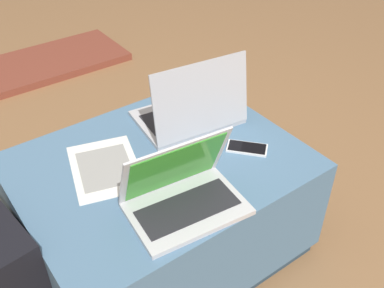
{
  "coord_description": "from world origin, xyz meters",
  "views": [
    {
      "loc": [
        -0.59,
        -0.99,
        1.37
      ],
      "look_at": [
        0.08,
        -0.07,
        0.51
      ],
      "focal_mm": 42.0,
      "sensor_mm": 36.0,
      "label": 1
    }
  ],
  "objects": [
    {
      "name": "paper_sheet",
      "position": [
        -0.16,
        0.07,
        0.43
      ],
      "size": [
        0.28,
        0.34,
        0.0
      ],
      "rotation": [
        0.0,
        0.0,
        -0.28
      ],
      "color": "silver",
      "rests_on": "ottoman"
    },
    {
      "name": "ground_plane",
      "position": [
        0.0,
        0.0,
        0.0
      ],
      "size": [
        14.0,
        14.0,
        0.0
      ],
      "primitive_type": "plane",
      "color": "olive"
    },
    {
      "name": "ottoman",
      "position": [
        0.0,
        0.0,
        0.22
      ],
      "size": [
        0.92,
        0.72,
        0.43
      ],
      "color": "#2A3D4E",
      "rests_on": "ground_plane"
    },
    {
      "name": "cell_phone",
      "position": [
        0.28,
        -0.12,
        0.43
      ],
      "size": [
        0.14,
        0.15,
        0.01
      ],
      "rotation": [
        0.0,
        0.0,
        3.86
      ],
      "color": "white",
      "rests_on": "ottoman"
    },
    {
      "name": "laptop_near",
      "position": [
        -0.06,
        -0.22,
        0.47
      ],
      "size": [
        0.35,
        0.26,
        0.22
      ],
      "rotation": [
        0.0,
        0.0,
        -0.11
      ],
      "color": "silver",
      "rests_on": "ottoman"
    },
    {
      "name": "fireplace_hearth",
      "position": [
        0.0,
        1.71,
        0.02
      ],
      "size": [
        1.4,
        0.5,
        0.04
      ],
      "color": "brown",
      "rests_on": "ground_plane"
    },
    {
      "name": "laptop_far",
      "position": [
        0.21,
        0.11,
        0.48
      ],
      "size": [
        0.39,
        0.31,
        0.27
      ],
      "rotation": [
        0.0,
        0.0,
        3.02
      ],
      "color": "#B7B7BC",
      "rests_on": "ottoman"
    }
  ]
}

